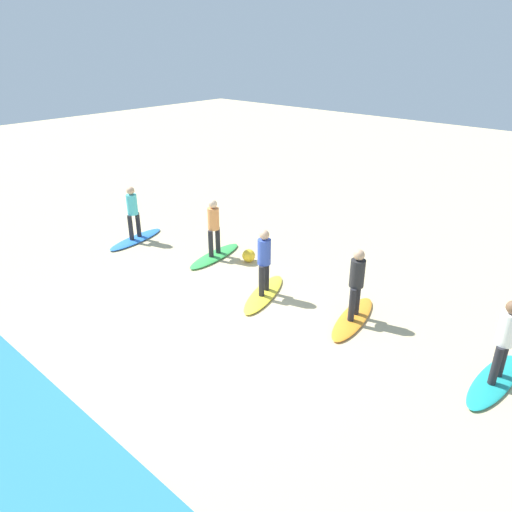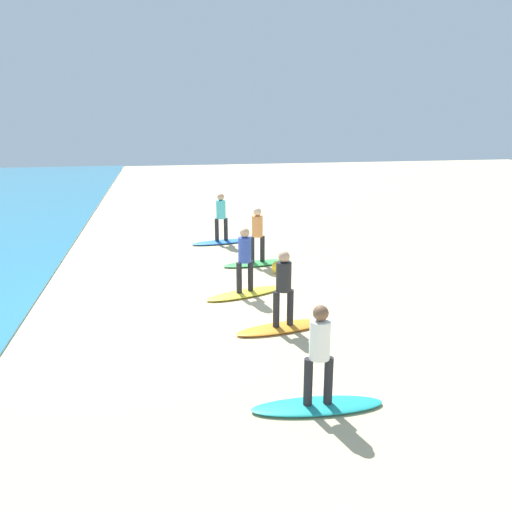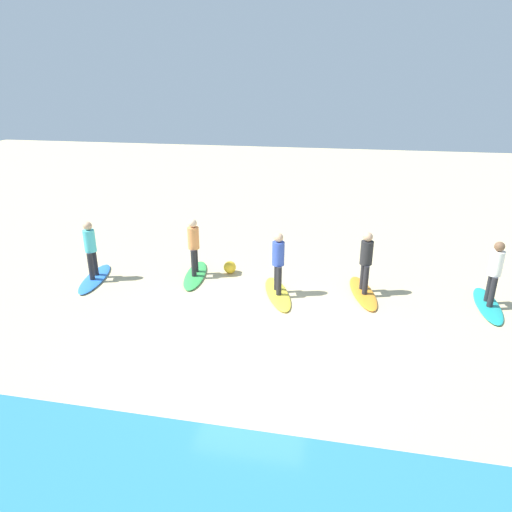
# 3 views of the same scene
# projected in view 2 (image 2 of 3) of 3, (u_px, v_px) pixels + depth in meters

# --- Properties ---
(ground_plane) EXTENTS (60.00, 60.00, 0.00)m
(ground_plane) POSITION_uv_depth(u_px,v_px,m) (161.00, 297.00, 13.05)
(ground_plane) COLOR #CCB789
(surfboard_teal) EXTENTS (0.65, 2.12, 0.09)m
(surfboard_teal) POSITION_uv_depth(u_px,v_px,m) (317.00, 406.00, 8.24)
(surfboard_teal) COLOR teal
(surfboard_teal) RESTS_ON ground
(surfer_teal) EXTENTS (0.32, 0.46, 1.64)m
(surfer_teal) POSITION_uv_depth(u_px,v_px,m) (319.00, 348.00, 7.97)
(surfer_teal) COLOR #232328
(surfer_teal) RESTS_ON surfboard_teal
(surfboard_orange) EXTENTS (0.97, 2.17, 0.09)m
(surfboard_orange) POSITION_uv_depth(u_px,v_px,m) (283.00, 327.00, 11.16)
(surfboard_orange) COLOR orange
(surfboard_orange) RESTS_ON ground
(surfer_orange) EXTENTS (0.32, 0.45, 1.64)m
(surfer_orange) POSITION_uv_depth(u_px,v_px,m) (284.00, 283.00, 10.89)
(surfer_orange) COLOR #232328
(surfer_orange) RESTS_ON surfboard_orange
(surfboard_yellow) EXTENTS (1.22, 2.17, 0.09)m
(surfboard_yellow) POSITION_uv_depth(u_px,v_px,m) (245.00, 293.00, 13.19)
(surfboard_yellow) COLOR yellow
(surfboard_yellow) RESTS_ON ground
(surfer_yellow) EXTENTS (0.32, 0.44, 1.64)m
(surfer_yellow) POSITION_uv_depth(u_px,v_px,m) (245.00, 255.00, 12.91)
(surfer_yellow) COLOR #232328
(surfer_yellow) RESTS_ON surfboard_yellow
(surfboard_green) EXTENTS (0.85, 2.16, 0.09)m
(surfboard_green) POSITION_uv_depth(u_px,v_px,m) (257.00, 263.00, 15.69)
(surfboard_green) COLOR green
(surfboard_green) RESTS_ON ground
(surfer_green) EXTENTS (0.32, 0.46, 1.64)m
(surfer_green) POSITION_uv_depth(u_px,v_px,m) (257.00, 231.00, 15.42)
(surfer_green) COLOR #232328
(surfer_green) RESTS_ON surfboard_green
(surfboard_blue) EXTENTS (0.92, 2.17, 0.09)m
(surfboard_blue) POSITION_uv_depth(u_px,v_px,m) (222.00, 242.00, 18.16)
(surfboard_blue) COLOR blue
(surfboard_blue) RESTS_ON ground
(surfer_blue) EXTENTS (0.32, 0.46, 1.64)m
(surfer_blue) POSITION_uv_depth(u_px,v_px,m) (221.00, 214.00, 17.88)
(surfer_blue) COLOR #232328
(surfer_blue) RESTS_ON surfboard_blue
(beach_ball) EXTENTS (0.37, 0.37, 0.37)m
(beach_ball) POSITION_uv_depth(u_px,v_px,m) (278.00, 267.00, 14.85)
(beach_ball) COLOR yellow
(beach_ball) RESTS_ON ground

